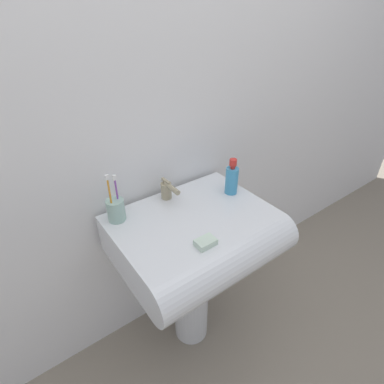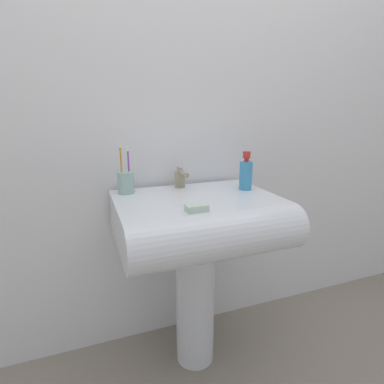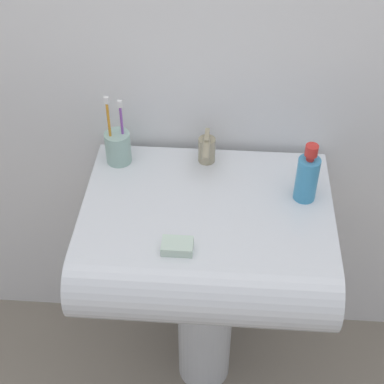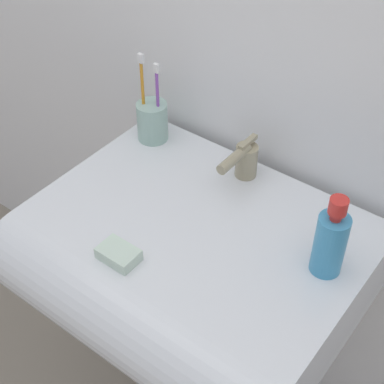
# 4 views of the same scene
# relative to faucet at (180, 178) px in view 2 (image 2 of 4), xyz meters

# --- Properties ---
(ground_plane) EXTENTS (6.00, 6.00, 0.00)m
(ground_plane) POSITION_rel_faucet_xyz_m (0.01, -0.16, -0.83)
(ground_plane) COLOR gray
(ground_plane) RESTS_ON ground
(wall_back) EXTENTS (5.00, 0.05, 2.40)m
(wall_back) POSITION_rel_faucet_xyz_m (0.01, 0.11, 0.37)
(wall_back) COLOR white
(wall_back) RESTS_ON ground
(sink_pedestal) EXTENTS (0.17, 0.17, 0.61)m
(sink_pedestal) POSITION_rel_faucet_xyz_m (0.01, -0.16, -0.52)
(sink_pedestal) COLOR white
(sink_pedestal) RESTS_ON ground
(sink_basin) EXTENTS (0.64, 0.52, 0.17)m
(sink_basin) POSITION_rel_faucet_xyz_m (0.01, -0.22, -0.13)
(sink_basin) COLOR white
(sink_basin) RESTS_ON sink_pedestal
(faucet) EXTENTS (0.05, 0.12, 0.09)m
(faucet) POSITION_rel_faucet_xyz_m (0.00, 0.00, 0.00)
(faucet) COLOR tan
(faucet) RESTS_ON sink_basin
(toothbrush_cup) EXTENTS (0.07, 0.07, 0.21)m
(toothbrush_cup) POSITION_rel_faucet_xyz_m (-0.24, -0.01, 0.00)
(toothbrush_cup) COLOR #99BFB2
(toothbrush_cup) RESTS_ON sink_basin
(soap_bottle) EXTENTS (0.06, 0.06, 0.17)m
(soap_bottle) POSITION_rel_faucet_xyz_m (0.26, -0.12, 0.02)
(soap_bottle) COLOR #3F99CC
(soap_bottle) RESTS_ON sink_basin
(bar_soap) EXTENTS (0.07, 0.05, 0.02)m
(bar_soap) POSITION_rel_faucet_xyz_m (-0.05, -0.33, -0.03)
(bar_soap) COLOR silver
(bar_soap) RESTS_ON sink_basin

